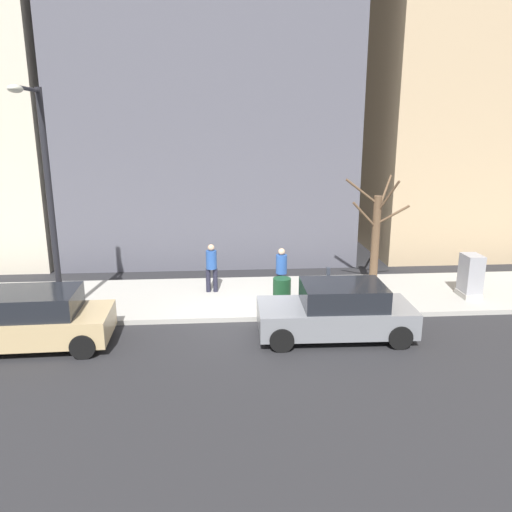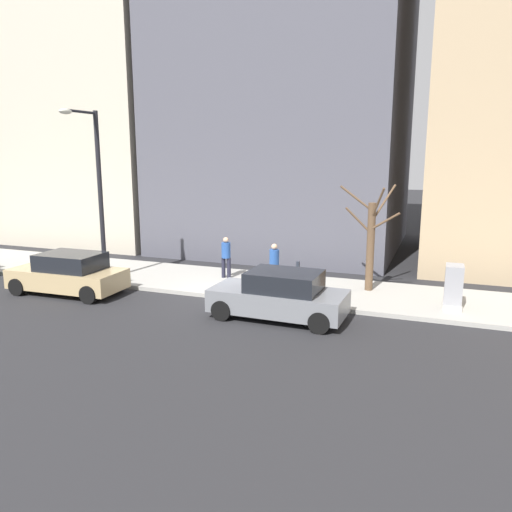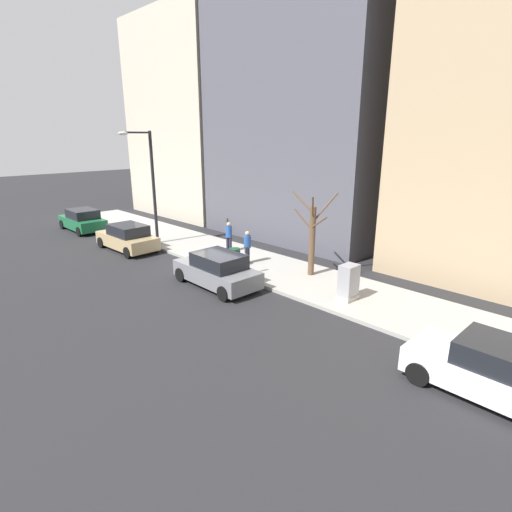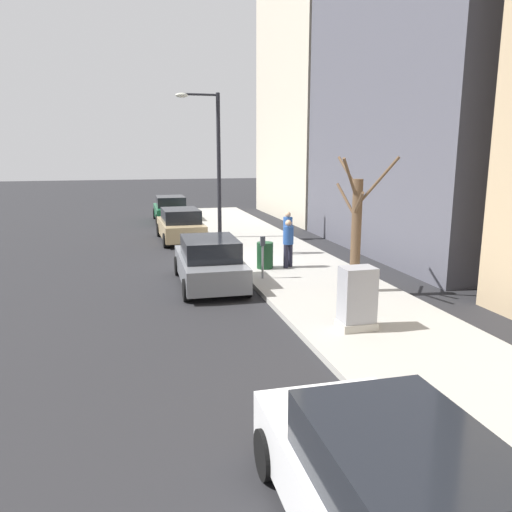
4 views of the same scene
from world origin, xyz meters
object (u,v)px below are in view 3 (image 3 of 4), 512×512
at_px(office_block_center, 333,41).
at_px(parked_car_grey, 217,270).
at_px(bare_tree, 312,237).
at_px(pedestrian_midblock, 229,235).
at_px(office_tower_right, 212,120).
at_px(parked_car_green, 83,220).
at_px(parking_meter, 246,258).
at_px(parked_car_white, 498,372).
at_px(trash_bin, 235,257).
at_px(utility_box, 348,283).
at_px(pedestrian_near_meter, 247,245).
at_px(parked_car_tan, 128,238).
at_px(streetlamp, 149,179).

bearing_deg(office_block_center, parked_car_grey, -164.35).
distance_m(bare_tree, pedestrian_midblock, 5.73).
bearing_deg(office_tower_right, parked_car_green, -179.47).
bearing_deg(parking_meter, office_tower_right, 55.93).
relative_size(parked_car_white, office_block_center, 0.17).
relative_size(bare_tree, office_block_center, 0.16).
relative_size(trash_bin, office_block_center, 0.04).
height_order(parked_car_green, utility_box, utility_box).
xyz_separation_m(parked_car_grey, pedestrian_near_meter, (2.93, 1.17, 0.35)).
bearing_deg(parked_car_white, trash_bin, 80.89).
relative_size(parked_car_grey, bare_tree, 1.10).
xyz_separation_m(parked_car_tan, utility_box, (2.55, -13.20, 0.11)).
bearing_deg(parking_meter, parked_car_grey, 176.76).
height_order(parked_car_white, office_block_center, office_block_center).
relative_size(parked_car_green, trash_bin, 4.68).
bearing_deg(parked_car_tan, parked_car_white, -91.34).
bearing_deg(utility_box, parking_meter, 99.73).
bearing_deg(parked_car_white, pedestrian_near_meter, 77.19).
bearing_deg(trash_bin, parked_car_green, 98.41).
relative_size(parking_meter, bare_tree, 0.35).
distance_m(parked_car_white, office_block_center, 22.41).
distance_m(parked_car_white, pedestrian_midblock, 14.95).
bearing_deg(office_block_center, streetlamp, 158.69).
height_order(pedestrian_near_meter, pedestrian_midblock, same).
distance_m(parked_car_green, pedestrian_near_meter, 14.04).
height_order(parked_car_grey, pedestrian_midblock, pedestrian_midblock).
bearing_deg(parked_car_tan, parking_meter, -79.87).
relative_size(utility_box, bare_tree, 0.37).
relative_size(parked_car_green, pedestrian_near_meter, 2.54).
bearing_deg(parked_car_grey, parked_car_green, 90.79).
height_order(parked_car_tan, office_block_center, office_block_center).
relative_size(utility_box, office_block_center, 0.06).
bearing_deg(office_block_center, pedestrian_near_meter, -166.28).
bearing_deg(streetlamp, pedestrian_midblock, -64.21).
bearing_deg(parking_meter, trash_bin, 71.54).
relative_size(parked_car_grey, office_block_center, 0.17).
bearing_deg(parking_meter, streetlamp, 91.20).
xyz_separation_m(parked_car_white, pedestrian_midblock, (3.62, 14.50, 0.35)).
bearing_deg(parked_car_white, bare_tree, 67.36).
distance_m(utility_box, office_block_center, 17.44).
relative_size(parked_car_grey, trash_bin, 4.71).
distance_m(streetlamp, pedestrian_near_meter, 7.49).
distance_m(parked_car_green, pedestrian_midblock, 12.00).
relative_size(utility_box, streetlamp, 0.22).
bearing_deg(pedestrian_near_meter, parking_meter, 13.76).
distance_m(parked_car_white, bare_tree, 9.69).
xyz_separation_m(parked_car_tan, streetlamp, (1.53, -0.23, 3.28)).
relative_size(parked_car_white, parked_car_tan, 0.99).
bearing_deg(pedestrian_midblock, parked_car_tan, -141.27).
bearing_deg(parked_car_grey, pedestrian_near_meter, 23.00).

